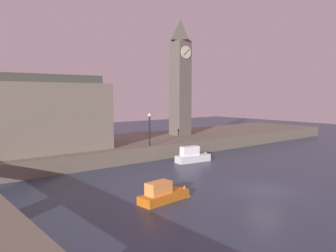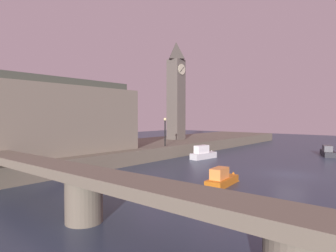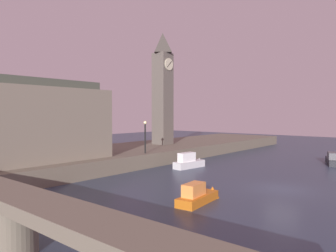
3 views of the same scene
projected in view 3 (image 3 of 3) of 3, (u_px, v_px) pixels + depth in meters
name	position (u px, v px, depth m)	size (l,w,h in m)	color
ground_plane	(281.00, 189.00, 24.46)	(120.00, 120.00, 0.00)	#2D384C
far_embankment	(110.00, 157.00, 37.26)	(70.00, 12.00, 1.50)	#6B6051
clock_tower	(163.00, 87.00, 44.20)	(2.35, 2.39, 15.19)	#5B544C
parliament_hall	(2.00, 121.00, 26.78)	(17.32, 6.56, 10.23)	slate
bridge_span	(15.00, 207.00, 13.15)	(2.01, 31.58, 2.56)	#6B6051
streetlamp	(145.00, 133.00, 34.19)	(0.36, 0.36, 3.44)	black
boat_barge_dark	(335.00, 160.00, 36.65)	(5.38, 2.73, 1.61)	#232328
boat_ferry_white	(190.00, 162.00, 34.17)	(4.40, 1.61, 1.72)	silver
boat_patrol_orange	(200.00, 195.00, 20.91)	(4.24, 1.59, 1.49)	orange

